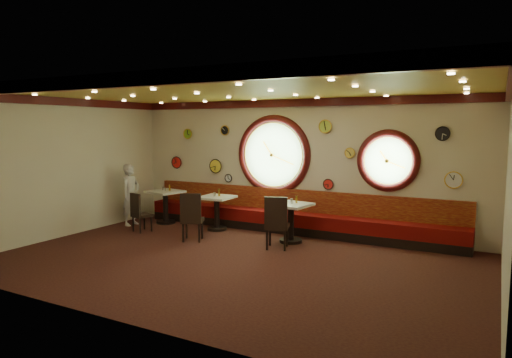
# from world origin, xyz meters

# --- Properties ---
(floor) EXTENTS (9.00, 6.00, 0.00)m
(floor) POSITION_xyz_m (0.00, 0.00, 0.00)
(floor) COLOR black
(floor) RESTS_ON ground
(ceiling) EXTENTS (9.00, 6.00, 0.02)m
(ceiling) POSITION_xyz_m (0.00, 0.00, 3.20)
(ceiling) COLOR gold
(ceiling) RESTS_ON wall_back
(wall_back) EXTENTS (9.00, 0.02, 3.20)m
(wall_back) POSITION_xyz_m (0.00, 3.00, 1.60)
(wall_back) COLOR beige
(wall_back) RESTS_ON floor
(wall_front) EXTENTS (9.00, 0.02, 3.20)m
(wall_front) POSITION_xyz_m (0.00, -3.00, 1.60)
(wall_front) COLOR beige
(wall_front) RESTS_ON floor
(wall_left) EXTENTS (0.02, 6.00, 3.20)m
(wall_left) POSITION_xyz_m (-4.50, 0.00, 1.60)
(wall_left) COLOR beige
(wall_left) RESTS_ON floor
(wall_right) EXTENTS (0.02, 6.00, 3.20)m
(wall_right) POSITION_xyz_m (4.50, 0.00, 1.60)
(wall_right) COLOR beige
(wall_right) RESTS_ON floor
(molding_back) EXTENTS (9.00, 0.10, 0.18)m
(molding_back) POSITION_xyz_m (0.00, 2.95, 3.11)
(molding_back) COLOR #3C0B0A
(molding_back) RESTS_ON wall_back
(molding_front) EXTENTS (9.00, 0.10, 0.18)m
(molding_front) POSITION_xyz_m (0.00, -2.95, 3.11)
(molding_front) COLOR #3C0B0A
(molding_front) RESTS_ON wall_back
(molding_left) EXTENTS (0.10, 6.00, 0.18)m
(molding_left) POSITION_xyz_m (-4.45, 0.00, 3.11)
(molding_left) COLOR #3C0B0A
(molding_left) RESTS_ON wall_back
(molding_right) EXTENTS (0.10, 6.00, 0.18)m
(molding_right) POSITION_xyz_m (4.45, 0.00, 3.11)
(molding_right) COLOR #3C0B0A
(molding_right) RESTS_ON wall_back
(banquette_base) EXTENTS (8.00, 0.55, 0.20)m
(banquette_base) POSITION_xyz_m (0.00, 2.72, 0.10)
(banquette_base) COLOR black
(banquette_base) RESTS_ON floor
(banquette_seat) EXTENTS (8.00, 0.55, 0.30)m
(banquette_seat) POSITION_xyz_m (0.00, 2.72, 0.35)
(banquette_seat) COLOR #580707
(banquette_seat) RESTS_ON banquette_base
(banquette_back) EXTENTS (8.00, 0.10, 0.55)m
(banquette_back) POSITION_xyz_m (0.00, 2.94, 0.75)
(banquette_back) COLOR #63070D
(banquette_back) RESTS_ON wall_back
(porthole_left_glass) EXTENTS (1.66, 0.02, 1.66)m
(porthole_left_glass) POSITION_xyz_m (-0.60, 3.00, 1.85)
(porthole_left_glass) COLOR #84BF73
(porthole_left_glass) RESTS_ON wall_back
(porthole_left_frame) EXTENTS (1.98, 0.18, 1.98)m
(porthole_left_frame) POSITION_xyz_m (-0.60, 2.98, 1.85)
(porthole_left_frame) COLOR #3C0B0A
(porthole_left_frame) RESTS_ON wall_back
(porthole_left_ring) EXTENTS (1.61, 0.03, 1.61)m
(porthole_left_ring) POSITION_xyz_m (-0.60, 2.95, 1.85)
(porthole_left_ring) COLOR gold
(porthole_left_ring) RESTS_ON wall_back
(porthole_right_glass) EXTENTS (1.10, 0.02, 1.10)m
(porthole_right_glass) POSITION_xyz_m (2.20, 3.00, 1.80)
(porthole_right_glass) COLOR #84BF73
(porthole_right_glass) RESTS_ON wall_back
(porthole_right_frame) EXTENTS (1.38, 0.18, 1.38)m
(porthole_right_frame) POSITION_xyz_m (2.20, 2.98, 1.80)
(porthole_right_frame) COLOR #3C0B0A
(porthole_right_frame) RESTS_ON wall_back
(porthole_right_ring) EXTENTS (1.09, 0.03, 1.09)m
(porthole_right_ring) POSITION_xyz_m (2.20, 2.95, 1.80)
(porthole_right_ring) COLOR gold
(porthole_right_ring) RESTS_ON wall_back
(wall_clock_0) EXTENTS (0.20, 0.03, 0.20)m
(wall_clock_0) POSITION_xyz_m (-1.90, 2.96, 1.20)
(wall_clock_0) COLOR white
(wall_clock_0) RESTS_ON wall_back
(wall_clock_1) EXTENTS (0.24, 0.03, 0.24)m
(wall_clock_1) POSITION_xyz_m (-2.00, 2.96, 2.45)
(wall_clock_1) COLOR black
(wall_clock_1) RESTS_ON wall_back
(wall_clock_2) EXTENTS (0.36, 0.03, 0.36)m
(wall_clock_2) POSITION_xyz_m (-2.30, 2.96, 1.50)
(wall_clock_2) COLOR yellow
(wall_clock_2) RESTS_ON wall_back
(wall_clock_3) EXTENTS (0.32, 0.03, 0.32)m
(wall_clock_3) POSITION_xyz_m (-3.60, 2.96, 1.55)
(wall_clock_3) COLOR red
(wall_clock_3) RESTS_ON wall_back
(wall_clock_4) EXTENTS (0.30, 0.03, 0.30)m
(wall_clock_4) POSITION_xyz_m (0.75, 2.96, 2.55)
(wall_clock_4) COLOR #B6D944
(wall_clock_4) RESTS_ON wall_back
(wall_clock_5) EXTENTS (0.26, 0.03, 0.26)m
(wall_clock_5) POSITION_xyz_m (-3.20, 2.96, 2.35)
(wall_clock_5) COLOR #7CBE26
(wall_clock_5) RESTS_ON wall_back
(wall_clock_6) EXTENTS (0.24, 0.03, 0.24)m
(wall_clock_6) POSITION_xyz_m (0.85, 2.96, 1.20)
(wall_clock_6) COLOR red
(wall_clock_6) RESTS_ON wall_back
(wall_clock_7) EXTENTS (0.22, 0.03, 0.22)m
(wall_clock_7) POSITION_xyz_m (1.35, 2.96, 1.95)
(wall_clock_7) COLOR #DEC54A
(wall_clock_7) RESTS_ON wall_back
(wall_clock_8) EXTENTS (0.34, 0.03, 0.34)m
(wall_clock_8) POSITION_xyz_m (3.55, 2.96, 1.45)
(wall_clock_8) COLOR white
(wall_clock_8) RESTS_ON wall_back
(wall_clock_9) EXTENTS (0.28, 0.03, 0.28)m
(wall_clock_9) POSITION_xyz_m (3.30, 2.96, 2.40)
(wall_clock_9) COLOR black
(wall_clock_9) RESTS_ON wall_back
(table_a) EXTENTS (0.93, 0.93, 0.87)m
(table_a) POSITION_xyz_m (-3.36, 2.14, 0.55)
(table_a) COLOR black
(table_a) RESTS_ON floor
(table_b) EXTENTS (0.79, 0.79, 0.84)m
(table_b) POSITION_xyz_m (-1.73, 2.12, 0.53)
(table_b) COLOR black
(table_b) RESTS_ON floor
(table_c) EXTENTS (0.89, 0.89, 0.87)m
(table_c) POSITION_xyz_m (0.38, 1.87, 0.55)
(table_c) COLOR black
(table_c) RESTS_ON floor
(chair_a) EXTENTS (0.49, 0.49, 0.59)m
(chair_a) POSITION_xyz_m (-3.26, 1.03, 0.55)
(chair_a) COLOR black
(chair_a) RESTS_ON floor
(chair_b) EXTENTS (0.61, 0.61, 0.68)m
(chair_b) POSITION_xyz_m (-1.58, 0.88, 0.63)
(chair_b) COLOR black
(chair_b) RESTS_ON floor
(chair_c) EXTENTS (0.59, 0.59, 0.69)m
(chair_c) POSITION_xyz_m (0.36, 1.17, 0.64)
(chair_c) COLOR black
(chair_c) RESTS_ON floor
(condiment_a_salt) EXTENTS (0.03, 0.03, 0.09)m
(condiment_a_salt) POSITION_xyz_m (-3.49, 2.21, 0.91)
(condiment_a_salt) COLOR #BDBCC1
(condiment_a_salt) RESTS_ON table_a
(condiment_b_salt) EXTENTS (0.04, 0.04, 0.10)m
(condiment_b_salt) POSITION_xyz_m (-1.77, 2.11, 0.89)
(condiment_b_salt) COLOR silver
(condiment_b_salt) RESTS_ON table_b
(condiment_c_salt) EXTENTS (0.03, 0.03, 0.09)m
(condiment_c_salt) POSITION_xyz_m (0.33, 1.98, 0.92)
(condiment_c_salt) COLOR silver
(condiment_c_salt) RESTS_ON table_c
(condiment_a_pepper) EXTENTS (0.03, 0.03, 0.09)m
(condiment_a_pepper) POSITION_xyz_m (-3.33, 2.11, 0.91)
(condiment_a_pepper) COLOR silver
(condiment_a_pepper) RESTS_ON table_a
(condiment_b_pepper) EXTENTS (0.04, 0.04, 0.11)m
(condiment_b_pepper) POSITION_xyz_m (-1.75, 2.04, 0.90)
(condiment_b_pepper) COLOR silver
(condiment_b_pepper) RESTS_ON table_b
(condiment_c_pepper) EXTENTS (0.04, 0.04, 0.11)m
(condiment_c_pepper) POSITION_xyz_m (0.41, 1.86, 0.93)
(condiment_c_pepper) COLOR silver
(condiment_c_pepper) RESTS_ON table_c
(condiment_a_bottle) EXTENTS (0.05, 0.05, 0.16)m
(condiment_a_bottle) POSITION_xyz_m (-3.26, 2.21, 0.95)
(condiment_a_bottle) COLOR yellow
(condiment_a_bottle) RESTS_ON table_a
(condiment_b_bottle) EXTENTS (0.06, 0.06, 0.18)m
(condiment_b_bottle) POSITION_xyz_m (-1.68, 2.15, 0.93)
(condiment_b_bottle) COLOR gold
(condiment_b_bottle) RESTS_ON table_b
(condiment_c_bottle) EXTENTS (0.05, 0.05, 0.16)m
(condiment_c_bottle) POSITION_xyz_m (0.46, 1.97, 0.95)
(condiment_c_bottle) COLOR gold
(condiment_c_bottle) RESTS_ON table_c
(waiter) EXTENTS (0.41, 0.60, 1.59)m
(waiter) POSITION_xyz_m (-4.00, 1.55, 0.80)
(waiter) COLOR silver
(waiter) RESTS_ON floor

